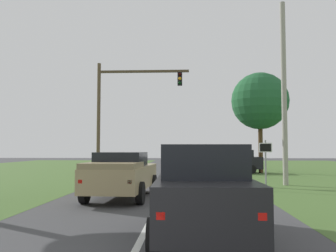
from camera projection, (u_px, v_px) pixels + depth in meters
ground_plane at (164, 194)px, 15.79m from camera, size 120.00×120.00×0.00m
red_suv_near at (203, 190)px, 7.97m from camera, size 2.19×4.55×2.03m
pickup_truck_lead at (122, 174)px, 14.38m from camera, size 2.44×5.46×1.81m
traffic_light at (121, 103)px, 25.21m from camera, size 6.38×0.40×7.90m
keep_moving_sign at (266, 158)px, 17.00m from camera, size 0.60×0.09×2.35m
oak_tree_right at (260, 101)px, 30.12m from camera, size 4.69×4.69×8.24m
crossing_suv_far at (232, 161)px, 29.39m from camera, size 4.76×2.05×1.85m
utility_pole_right at (284, 92)px, 19.75m from camera, size 0.28×0.28×9.99m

